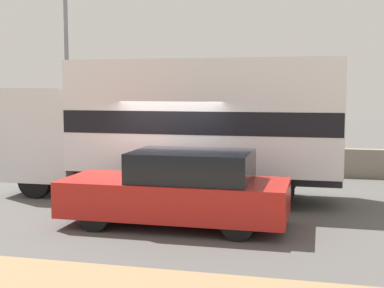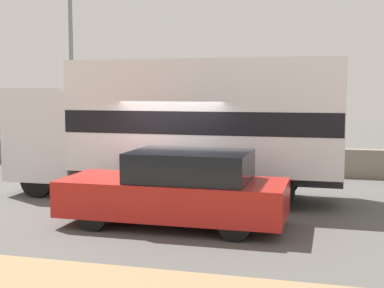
# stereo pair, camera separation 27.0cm
# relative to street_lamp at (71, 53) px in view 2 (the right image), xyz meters

# --- Properties ---
(ground_plane) EXTENTS (80.00, 80.00, 0.00)m
(ground_plane) POSITION_rel_street_lamp_xyz_m (4.93, -5.33, -4.00)
(ground_plane) COLOR #514F4C
(stone_wall_backdrop) EXTENTS (60.00, 0.35, 0.90)m
(stone_wall_backdrop) POSITION_rel_street_lamp_xyz_m (4.93, 0.92, -3.55)
(stone_wall_backdrop) COLOR gray
(stone_wall_backdrop) RESTS_ON ground_plane
(street_lamp) EXTENTS (0.56, 0.28, 6.89)m
(street_lamp) POSITION_rel_street_lamp_xyz_m (0.00, 0.00, 0.00)
(street_lamp) COLOR slate
(street_lamp) RESTS_ON ground_plane
(box_truck) EXTENTS (8.56, 2.41, 3.49)m
(box_truck) POSITION_rel_street_lamp_xyz_m (4.84, -3.43, -2.05)
(box_truck) COLOR silver
(box_truck) RESTS_ON ground_plane
(car_hatchback) EXTENTS (4.57, 1.77, 1.55)m
(car_hatchback) POSITION_rel_street_lamp_xyz_m (5.58, -6.28, -3.24)
(car_hatchback) COLOR #B21E19
(car_hatchback) RESTS_ON ground_plane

